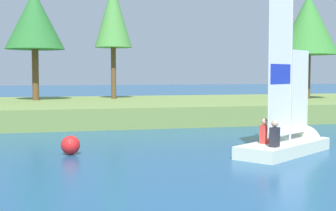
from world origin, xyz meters
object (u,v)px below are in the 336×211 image
(shoreline_tree_right, at_px, (308,24))
(channel_buoy, at_px, (71,145))
(sailboat, at_px, (294,137))
(shoreline_tree_midright, at_px, (113,16))
(shoreline_tree_centre, at_px, (34,20))

(shoreline_tree_right, distance_m, channel_buoy, 19.53)
(shoreline_tree_right, bearing_deg, channel_buoy, -141.82)
(sailboat, height_order, channel_buoy, sailboat)
(shoreline_tree_right, xyz_separation_m, sailboat, (-7.82, -12.74, -5.01))
(shoreline_tree_midright, bearing_deg, shoreline_tree_right, -12.78)
(shoreline_tree_midright, height_order, channel_buoy, shoreline_tree_midright)
(shoreline_tree_right, height_order, channel_buoy, shoreline_tree_right)
(shoreline_tree_midright, distance_m, shoreline_tree_right, 11.85)
(shoreline_tree_centre, height_order, channel_buoy, shoreline_tree_centre)
(shoreline_tree_midright, relative_size, channel_buoy, 11.89)
(shoreline_tree_midright, xyz_separation_m, sailboat, (3.73, -15.36, -5.48))
(shoreline_tree_midright, bearing_deg, channel_buoy, -102.86)
(shoreline_tree_centre, bearing_deg, sailboat, -60.96)
(shoreline_tree_centre, relative_size, sailboat, 0.94)
(shoreline_tree_centre, xyz_separation_m, shoreline_tree_midright, (4.56, 0.43, 0.43))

